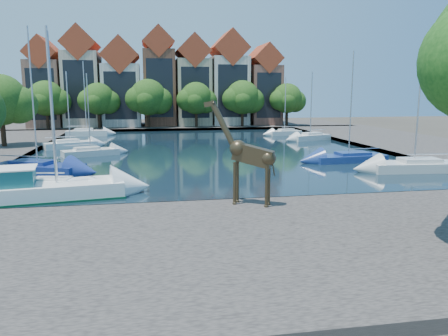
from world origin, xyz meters
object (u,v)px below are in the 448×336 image
(sailboat_right_a, at_px, (414,164))
(sailboat_left_a, at_px, (58,185))
(giraffe_statue, at_px, (247,154))
(motorsailer, at_px, (29,187))

(sailboat_right_a, bearing_deg, sailboat_left_a, -173.08)
(giraffe_statue, relative_size, sailboat_left_a, 0.55)
(giraffe_statue, distance_m, motorsailer, 13.34)
(motorsailer, relative_size, sailboat_right_a, 1.01)
(sailboat_right_a, bearing_deg, giraffe_statue, -149.67)
(giraffe_statue, bearing_deg, sailboat_right_a, 30.33)
(motorsailer, bearing_deg, sailboat_right_a, 9.36)
(sailboat_right_a, bearing_deg, motorsailer, -170.64)
(motorsailer, relative_size, sailboat_left_a, 1.05)
(motorsailer, xyz_separation_m, sailboat_left_a, (1.34, 1.40, -0.19))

